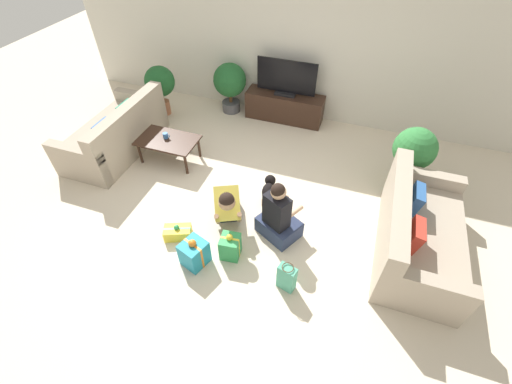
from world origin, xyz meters
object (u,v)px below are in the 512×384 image
sofa_left (117,135)px  coffee_table (168,142)px  gift_box_a (194,253)px  sofa_right (416,234)px  person_kneeling (227,204)px  dog (269,188)px  tv_console (284,107)px  gift_box_c (178,232)px  mug (166,136)px  potted_plant_back_left (230,83)px  person_sitting (278,217)px  potted_plant_corner_left (160,83)px  potted_plant_corner_right (414,152)px  tv (286,80)px  gift_bag_a (287,278)px  gift_box_b (230,246)px

sofa_left → coffee_table: size_ratio=1.96×
gift_box_a → sofa_right: bearing=23.4°
person_kneeling → dog: person_kneeling is taller
sofa_left → sofa_right: bearing=83.1°
tv_console → gift_box_c: (-0.53, -3.22, -0.17)m
mug → potted_plant_back_left: bearing=77.1°
mug → tv_console: bearing=50.6°
person_sitting → dog: 0.65m
potted_plant_corner_left → person_kneeling: 3.13m
gift_box_c → person_kneeling: bearing=42.4°
sofa_left → mug: sofa_left is taller
potted_plant_corner_right → person_kneeling: size_ratio=1.22×
sofa_left → coffee_table: sofa_left is taller
potted_plant_corner_right → gift_box_a: 3.36m
potted_plant_back_left → gift_box_a: size_ratio=2.24×
tv → gift_bag_a: tv is taller
gift_box_b → gift_box_c: size_ratio=0.98×
gift_box_b → mug: bearing=139.0°
person_sitting → gift_bag_a: 0.81m
gift_box_b → mug: size_ratio=3.24×
tv_console → gift_box_a: tv_console is taller
coffee_table → tv: (1.43, 1.81, 0.44)m
person_kneeling → gift_bag_a: bearing=-60.6°
gift_box_a → gift_box_b: (0.37, 0.25, -0.01)m
tv_console → sofa_left: bearing=-142.2°
tv_console → dog: 2.21m
person_sitting → tv: bearing=-47.9°
coffee_table → potted_plant_back_left: size_ratio=1.00×
gift_box_c → potted_plant_corner_right: bearing=37.1°
potted_plant_back_left → dog: bearing=-55.6°
potted_plant_back_left → person_kneeling: size_ratio=1.21×
sofa_right → person_sitting: person_sitting is taller
potted_plant_back_left → gift_box_a: 3.60m
tv_console → potted_plant_corner_right: 2.52m
sofa_left → sofa_right: (4.75, -0.58, 0.00)m
tv_console → potted_plant_back_left: (-1.07, -0.05, 0.33)m
coffee_table → person_kneeling: size_ratio=1.21×
potted_plant_back_left → gift_box_c: bearing=-80.4°
gift_box_b → person_sitting: bearing=48.5°
person_sitting → gift_box_a: size_ratio=2.17×
tv_console → potted_plant_corner_right: size_ratio=1.49×
potted_plant_corner_right → gift_bag_a: bearing=-117.4°
gift_bag_a → mug: 3.01m
sofa_left → potted_plant_corner_right: 4.67m
person_sitting → mug: bearing=4.0°
person_kneeling → gift_bag_a: 1.26m
gift_box_b → dog: bearing=82.1°
dog → mug: mug is taller
person_kneeling → gift_box_a: 0.78m
gift_box_c → tv: bearing=80.7°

